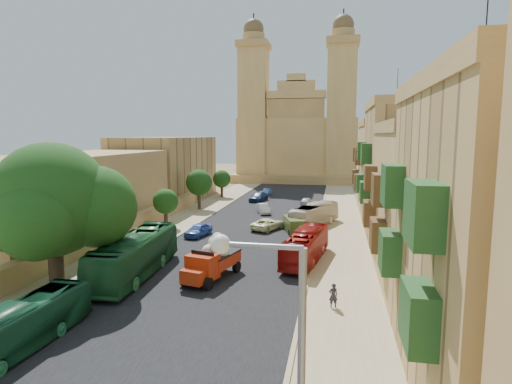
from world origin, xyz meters
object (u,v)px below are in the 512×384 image
(car_white_a, at_px, (263,209))
(car_dkblue, at_px, (259,197))
(street_tree_b, at_px, (165,202))
(bus_cream_east, at_px, (315,215))
(red_truck, at_px, (212,260))
(street_tree_d, at_px, (222,179))
(pedestrian_a, at_px, (333,296))
(bus_green_south, at_px, (20,326))
(street_tree_a, at_px, (110,222))
(olive_pickup, at_px, (294,225))
(pedestrian_c, at_px, (319,246))
(church, at_px, (298,139))
(car_blue_a, at_px, (198,230))
(bus_red_east, at_px, (306,246))
(car_white_b, at_px, (307,201))
(streetlamp, at_px, (280,370))
(car_cream, at_px, (268,224))
(ficus_tree, at_px, (53,204))
(street_tree_c, at_px, (199,183))
(car_blue_b, at_px, (267,192))
(bus_green_north, at_px, (135,255))

(car_white_a, bearing_deg, car_dkblue, 82.30)
(street_tree_b, xyz_separation_m, bus_cream_east, (16.50, 3.89, -1.65))
(red_truck, bearing_deg, street_tree_d, 104.24)
(pedestrian_a, bearing_deg, red_truck, -40.40)
(bus_green_south, bearing_deg, street_tree_a, 106.92)
(olive_pickup, bearing_deg, red_truck, -105.43)
(pedestrian_a, relative_size, pedestrian_c, 0.99)
(church, bearing_deg, street_tree_d, -108.09)
(street_tree_a, height_order, red_truck, street_tree_a)
(street_tree_b, bearing_deg, church, 79.62)
(car_blue_a, bearing_deg, street_tree_a, -109.48)
(bus_red_east, bearing_deg, street_tree_a, 14.37)
(car_white_b, height_order, pedestrian_c, pedestrian_c)
(streetlamp, xyz_separation_m, car_cream, (-6.17, 36.85, -4.57))
(street_tree_a, bearing_deg, bus_cream_east, 43.91)
(olive_pickup, xyz_separation_m, bus_green_south, (-10.51, -27.63, 0.40))
(ficus_tree, relative_size, street_tree_d, 2.18)
(street_tree_c, xyz_separation_m, car_cream, (11.56, -11.15, -3.14))
(church, xyz_separation_m, red_truck, (0.14, -70.58, -8.08))
(ficus_tree, height_order, street_tree_d, ficus_tree)
(church, xyz_separation_m, pedestrian_c, (7.50, -62.70, -8.75))
(bus_cream_east, bearing_deg, ficus_tree, 78.67)
(car_dkblue, xyz_separation_m, car_blue_b, (0.10, 7.18, -0.15))
(street_tree_a, distance_m, street_tree_b, 12.00)
(red_truck, relative_size, car_white_a, 1.50)
(car_white_a, distance_m, pedestrian_c, 20.21)
(street_tree_b, bearing_deg, ficus_tree, -88.31)
(red_truck, distance_m, car_blue_b, 44.10)
(street_tree_c, relative_size, streetlamp, 0.68)
(car_cream, bearing_deg, red_truck, 108.44)
(street_tree_b, bearing_deg, car_blue_b, 76.02)
(streetlamp, xyz_separation_m, car_white_b, (-3.08, 54.35, -4.62))
(bus_red_east, bearing_deg, car_blue_a, -21.98)
(street_tree_a, bearing_deg, car_dkblue, 78.18)
(street_tree_c, bearing_deg, bus_green_south, -84.19)
(bus_cream_east, bearing_deg, bus_green_north, 81.62)
(car_white_a, height_order, pedestrian_a, pedestrian_a)
(street_tree_a, height_order, bus_cream_east, street_tree_a)
(ficus_tree, relative_size, street_tree_a, 2.20)
(ficus_tree, bearing_deg, pedestrian_a, 1.10)
(pedestrian_c, bearing_deg, car_dkblue, -176.99)
(bus_cream_east, relative_size, car_blue_b, 2.77)
(car_blue_a, relative_size, car_white_b, 1.15)
(pedestrian_c, bearing_deg, bus_green_south, -51.69)
(ficus_tree, distance_m, olive_pickup, 24.88)
(street_tree_a, relative_size, car_blue_b, 1.38)
(car_cream, bearing_deg, ficus_tree, 85.50)
(bus_green_north, bearing_deg, street_tree_b, 101.90)
(pedestrian_a, bearing_deg, bus_green_south, 10.95)
(street_tree_a, relative_size, street_tree_d, 0.99)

